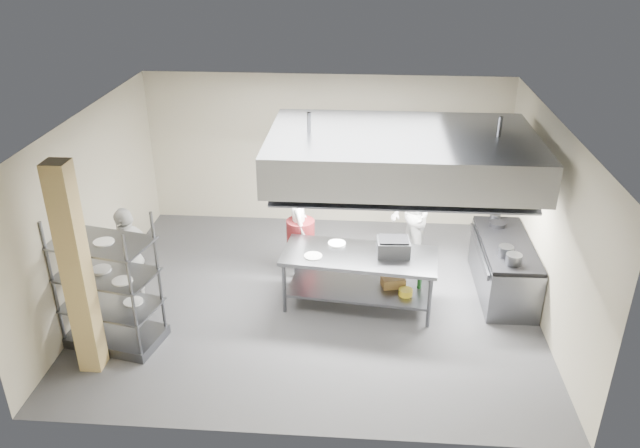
# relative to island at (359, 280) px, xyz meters

# --- Properties ---
(floor) EXTENTS (7.00, 7.00, 0.00)m
(floor) POSITION_rel_island_xyz_m (-0.72, 0.09, -0.46)
(floor) COLOR #29292B
(floor) RESTS_ON ground
(ceiling) EXTENTS (7.00, 7.00, 0.00)m
(ceiling) POSITION_rel_island_xyz_m (-0.72, 0.09, 2.54)
(ceiling) COLOR silver
(ceiling) RESTS_ON wall_back
(wall_back) EXTENTS (7.00, 0.00, 7.00)m
(wall_back) POSITION_rel_island_xyz_m (-0.72, 3.09, 1.04)
(wall_back) COLOR #B6AC91
(wall_back) RESTS_ON ground
(wall_left) EXTENTS (0.00, 6.00, 6.00)m
(wall_left) POSITION_rel_island_xyz_m (-4.22, 0.09, 1.04)
(wall_left) COLOR #B6AC91
(wall_left) RESTS_ON ground
(wall_right) EXTENTS (0.00, 6.00, 6.00)m
(wall_right) POSITION_rel_island_xyz_m (2.78, 0.09, 1.04)
(wall_right) COLOR #B6AC91
(wall_right) RESTS_ON ground
(column) EXTENTS (0.30, 0.30, 3.00)m
(column) POSITION_rel_island_xyz_m (-3.62, -1.81, 1.04)
(column) COLOR tan
(column) RESTS_ON floor
(exhaust_hood) EXTENTS (4.00, 2.50, 0.60)m
(exhaust_hood) POSITION_rel_island_xyz_m (0.58, 0.49, 1.94)
(exhaust_hood) COLOR slate
(exhaust_hood) RESTS_ON ceiling
(hood_strip_a) EXTENTS (1.60, 0.12, 0.04)m
(hood_strip_a) POSITION_rel_island_xyz_m (-0.32, 0.49, 1.62)
(hood_strip_a) COLOR white
(hood_strip_a) RESTS_ON exhaust_hood
(hood_strip_b) EXTENTS (1.60, 0.12, 0.04)m
(hood_strip_b) POSITION_rel_island_xyz_m (1.48, 0.49, 1.62)
(hood_strip_b) COLOR white
(hood_strip_b) RESTS_ON exhaust_hood
(wall_shelf) EXTENTS (1.50, 0.28, 0.04)m
(wall_shelf) POSITION_rel_island_xyz_m (1.08, 2.93, 1.04)
(wall_shelf) COLOR slate
(wall_shelf) RESTS_ON wall_back
(island) EXTENTS (2.48, 1.25, 0.91)m
(island) POSITION_rel_island_xyz_m (0.00, 0.00, 0.00)
(island) COLOR gray
(island) RESTS_ON floor
(island_worktop) EXTENTS (2.48, 1.25, 0.06)m
(island_worktop) POSITION_rel_island_xyz_m (0.00, 0.00, 0.42)
(island_worktop) COLOR slate
(island_worktop) RESTS_ON island
(island_undershelf) EXTENTS (2.28, 1.13, 0.04)m
(island_undershelf) POSITION_rel_island_xyz_m (0.00, 0.00, -0.16)
(island_undershelf) COLOR slate
(island_undershelf) RESTS_ON island
(pass_rack) EXTENTS (1.47, 1.05, 2.01)m
(pass_rack) POSITION_rel_island_xyz_m (-3.52, -1.23, 0.55)
(pass_rack) COLOR gray
(pass_rack) RESTS_ON floor
(cooking_range) EXTENTS (0.80, 2.00, 0.84)m
(cooking_range) POSITION_rel_island_xyz_m (2.36, 0.59, -0.04)
(cooking_range) COLOR slate
(cooking_range) RESTS_ON floor
(range_top) EXTENTS (0.78, 1.96, 0.06)m
(range_top) POSITION_rel_island_xyz_m (2.36, 0.59, 0.41)
(range_top) COLOR black
(range_top) RESTS_ON cooking_range
(chef_head) EXTENTS (0.54, 0.70, 1.71)m
(chef_head) POSITION_rel_island_xyz_m (-1.05, 0.93, 0.40)
(chef_head) COLOR silver
(chef_head) RESTS_ON floor
(chef_line) EXTENTS (0.91, 1.01, 1.71)m
(chef_line) POSITION_rel_island_xyz_m (0.88, 1.59, 0.40)
(chef_line) COLOR silver
(chef_line) RESTS_ON floor
(chef_plating) EXTENTS (0.52, 1.04, 1.71)m
(chef_plating) POSITION_rel_island_xyz_m (-3.53, -0.30, 0.40)
(chef_plating) COLOR white
(chef_plating) RESTS_ON floor
(griddle) EXTENTS (0.52, 0.41, 0.24)m
(griddle) POSITION_rel_island_xyz_m (0.51, 0.05, 0.58)
(griddle) COLOR gray
(griddle) RESTS_ON island_worktop
(wicker_basket) EXTENTS (0.40, 0.32, 0.16)m
(wicker_basket) POSITION_rel_island_xyz_m (0.54, 0.07, -0.06)
(wicker_basket) COLOR #906139
(wicker_basket) RESTS_ON island_undershelf
(stockpot) EXTENTS (0.23, 0.23, 0.16)m
(stockpot) POSITION_rel_island_xyz_m (2.24, 0.15, 0.53)
(stockpot) COLOR gray
(stockpot) RESTS_ON range_top
(plate_stack) EXTENTS (0.28, 0.28, 0.05)m
(plate_stack) POSITION_rel_island_xyz_m (-3.52, -1.23, 0.19)
(plate_stack) COLOR white
(plate_stack) RESTS_ON pass_rack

